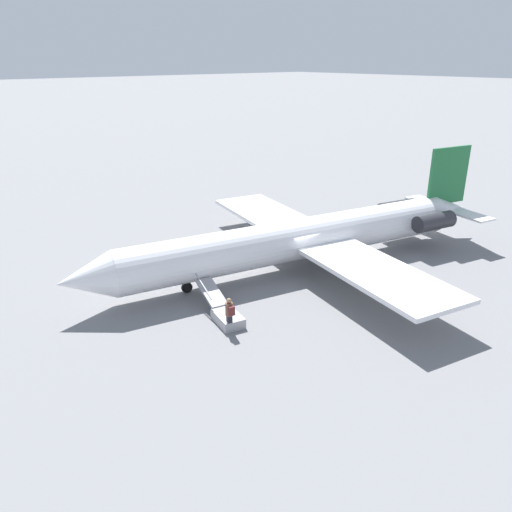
# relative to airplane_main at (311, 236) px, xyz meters

# --- Properties ---
(ground_plane) EXTENTS (600.00, 600.00, 0.00)m
(ground_plane) POSITION_rel_airplane_main_xyz_m (0.87, -0.19, -1.94)
(ground_plane) COLOR slate
(airplane_main) EXTENTS (28.17, 21.63, 6.50)m
(airplane_main) POSITION_rel_airplane_main_xyz_m (0.00, 0.00, 0.00)
(airplane_main) COLOR white
(airplane_main) RESTS_ON ground
(boarding_stairs) EXTENTS (1.85, 4.14, 1.64)m
(boarding_stairs) POSITION_rel_airplane_main_xyz_m (8.25, 2.03, -1.58)
(boarding_stairs) COLOR #99999E
(boarding_stairs) RESTS_ON ground
(passenger) EXTENTS (0.39, 0.56, 1.74)m
(passenger) POSITION_rel_airplane_main_xyz_m (8.75, 3.12, -0.94)
(passenger) COLOR #23232D
(passenger) RESTS_ON ground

